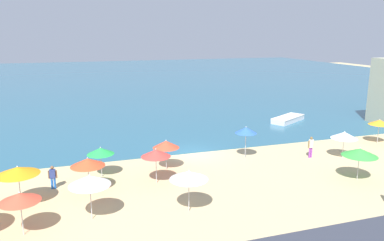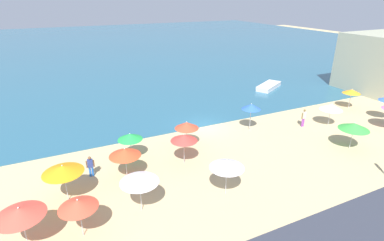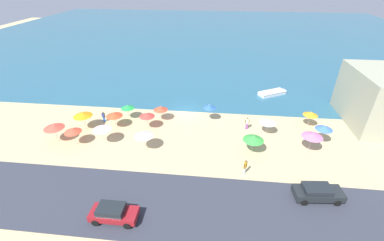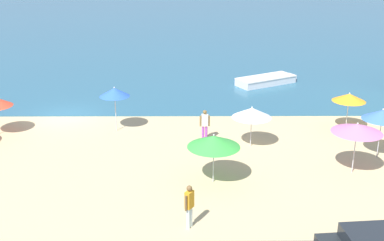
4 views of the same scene
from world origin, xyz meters
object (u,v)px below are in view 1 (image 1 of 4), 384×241
at_px(beach_umbrella_2, 101,151).
at_px(bather_2, 311,146).
at_px(beach_umbrella_9, 88,162).
at_px(bather_0, 53,176).
at_px(beach_umbrella_14, 379,122).
at_px(beach_umbrella_7, 360,152).
at_px(beach_umbrella_0, 18,171).
at_px(beach_umbrella_6, 246,130).
at_px(beach_umbrella_13, 189,175).
at_px(beach_umbrella_3, 156,153).
at_px(beach_umbrella_11, 20,197).
at_px(beach_umbrella_5, 90,180).
at_px(beach_umbrella_4, 166,144).
at_px(skiff_nearshore, 288,119).
at_px(beach_umbrella_12, 344,135).

bearing_deg(beach_umbrella_2, bather_2, -3.52).
bearing_deg(beach_umbrella_9, bather_0, 150.08).
bearing_deg(bather_0, beach_umbrella_14, 3.61).
height_order(beach_umbrella_7, bather_2, beach_umbrella_7).
relative_size(beach_umbrella_0, bather_0, 1.59).
bearing_deg(beach_umbrella_6, bather_0, -173.32).
bearing_deg(beach_umbrella_6, beach_umbrella_2, -177.46).
bearing_deg(beach_umbrella_7, beach_umbrella_9, 168.48).
bearing_deg(beach_umbrella_13, beach_umbrella_9, 139.60).
distance_m(beach_umbrella_3, bather_2, 13.32).
bearing_deg(beach_umbrella_11, beach_umbrella_9, 51.69).
height_order(beach_umbrella_0, beach_umbrella_2, beach_umbrella_0).
bearing_deg(beach_umbrella_0, beach_umbrella_5, -37.22).
bearing_deg(beach_umbrella_4, bather_2, -5.04).
xyz_separation_m(beach_umbrella_6, beach_umbrella_14, (13.56, 0.06, -0.35)).
relative_size(beach_umbrella_6, skiff_nearshore, 0.52).
xyz_separation_m(beach_umbrella_12, beach_umbrella_13, (-14.81, -5.09, 0.27)).
distance_m(beach_umbrella_0, beach_umbrella_12, 24.09).
bearing_deg(beach_umbrella_4, beach_umbrella_9, -156.40).
relative_size(beach_umbrella_3, beach_umbrella_9, 1.05).
distance_m(beach_umbrella_2, skiff_nearshore, 24.35).
distance_m(beach_umbrella_4, skiff_nearshore, 20.18).
xyz_separation_m(beach_umbrella_9, bather_2, (17.64, 1.46, -1.02)).
distance_m(beach_umbrella_0, beach_umbrella_14, 30.24).
height_order(beach_umbrella_11, beach_umbrella_14, beach_umbrella_11).
xyz_separation_m(beach_umbrella_2, beach_umbrella_9, (-0.99, -2.48, 0.12)).
bearing_deg(beach_umbrella_5, beach_umbrella_13, -7.87).
distance_m(beach_umbrella_2, beach_umbrella_4, 4.75).
distance_m(beach_umbrella_0, bather_2, 21.74).
bearing_deg(beach_umbrella_6, beach_umbrella_0, -166.92).
bearing_deg(beach_umbrella_12, beach_umbrella_14, 22.59).
relative_size(bather_0, skiff_nearshore, 0.31).
height_order(beach_umbrella_5, bather_2, beach_umbrella_5).
bearing_deg(beach_umbrella_14, beach_umbrella_12, -157.41).
relative_size(beach_umbrella_5, beach_umbrella_13, 1.05).
relative_size(beach_umbrella_5, bather_0, 1.66).
bearing_deg(beach_umbrella_12, beach_umbrella_4, 172.36).
bearing_deg(beach_umbrella_12, bather_2, 160.39).
xyz_separation_m(beach_umbrella_6, beach_umbrella_12, (7.61, -2.41, -0.43)).
bearing_deg(skiff_nearshore, beach_umbrella_12, -102.37).
relative_size(beach_umbrella_3, beach_umbrella_6, 0.92).
relative_size(beach_umbrella_2, beach_umbrella_6, 0.82).
distance_m(beach_umbrella_12, bather_2, 2.77).
relative_size(beach_umbrella_7, skiff_nearshore, 0.47).
distance_m(beach_umbrella_5, skiff_nearshore, 28.51).
relative_size(beach_umbrella_9, bather_2, 1.32).
height_order(beach_umbrella_7, beach_umbrella_9, beach_umbrella_7).
bearing_deg(beach_umbrella_14, beach_umbrella_9, -173.32).
bearing_deg(beach_umbrella_3, bather_2, 5.74).
relative_size(beach_umbrella_3, beach_umbrella_12, 1.09).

